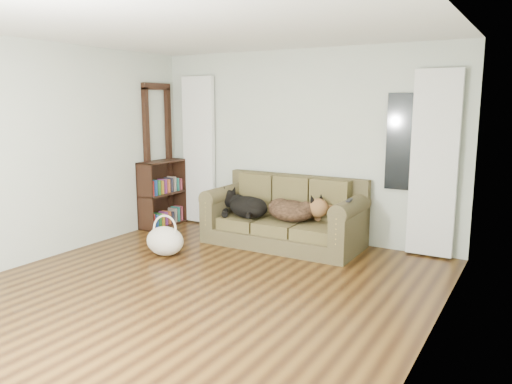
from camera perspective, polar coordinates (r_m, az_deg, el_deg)
The scene contains 15 objects.
floor at distance 5.16m, azimuth -7.19°, elevation -11.28°, with size 5.00×5.00×0.00m, color black.
ceiling at distance 4.86m, azimuth -7.91°, elevation 18.59°, with size 5.00×5.00×0.00m, color white.
wall_back at distance 6.98m, azimuth 5.15°, elevation 5.36°, with size 4.50×0.04×2.60m, color beige.
wall_left at distance 6.46m, azimuth -23.58°, elevation 4.17°, with size 0.04×5.00×2.60m, color beige.
wall_right at distance 3.91m, azimuth 19.61°, elevation 1.02°, with size 0.04×5.00×2.60m, color beige.
curtain_left at distance 7.80m, azimuth -6.54°, elevation 4.73°, with size 0.55×0.08×2.25m, color white.
curtain_right at distance 6.37m, azimuth 19.67°, elevation 2.99°, with size 0.55×0.08×2.25m, color white.
window_pane at distance 6.46m, azimuth 16.83°, elevation 5.48°, with size 0.50×0.03×1.20m, color black.
door_casing at distance 7.83m, azimuth -11.09°, elevation 3.90°, with size 0.07×0.60×2.10m, color black.
sofa at distance 6.64m, azimuth 3.12°, elevation -2.29°, with size 2.06×0.89×0.84m, color #363421.
dog_black_lab at distance 6.79m, azimuth -1.18°, elevation -1.72°, with size 0.68×0.47×0.29m, color black.
dog_shepherd at distance 6.55m, azimuth 4.34°, elevation -2.12°, with size 0.69×0.49×0.30m, color black.
tv_remote at distance 6.07m, azimuth 10.62°, elevation -0.92°, with size 0.05×0.17×0.02m, color black.
tote_bag at distance 6.35m, azimuth -10.34°, elevation -5.73°, with size 0.50×0.39×0.36m, color beige.
bookshelf at distance 7.80m, azimuth -10.63°, elevation -0.20°, with size 0.30×0.81×1.01m, color black.
Camera 1 is at (2.95, -3.80, 1.88)m, focal length 35.00 mm.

